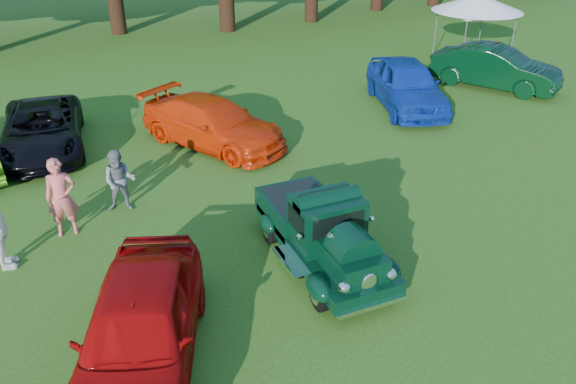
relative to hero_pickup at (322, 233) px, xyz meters
name	(u,v)px	position (x,y,z in m)	size (l,w,h in m)	color
ground	(296,297)	(-1.02, -0.92, -0.71)	(120.00, 120.00, 0.00)	#2A4F12
hero_pickup	(322,233)	(0.00, 0.00, 0.00)	(1.96, 4.21, 1.65)	black
red_convertible	(140,328)	(-4.11, -1.51, 0.08)	(1.88, 4.67, 1.59)	#9F0706
back_car_black	(42,129)	(-5.18, 8.62, -0.02)	(2.29, 4.97, 1.38)	black
back_car_orange	(213,123)	(-0.31, 6.92, 0.01)	(2.03, 4.98, 1.45)	red
back_car_blue	(407,84)	(7.13, 7.40, 0.14)	(2.02, 5.02, 1.71)	#0D2E98
back_car_green	(495,68)	(11.66, 7.88, 0.10)	(1.72, 4.94, 1.63)	black
spectator_pink	(62,198)	(-4.95, 3.36, 0.24)	(0.69, 0.46, 1.90)	#D05955
spectator_grey	(120,181)	(-3.58, 3.95, 0.10)	(0.79, 0.61, 1.62)	slate
canopy_tent	(478,3)	(13.37, 11.36, 1.88)	(4.43, 4.43, 2.98)	white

